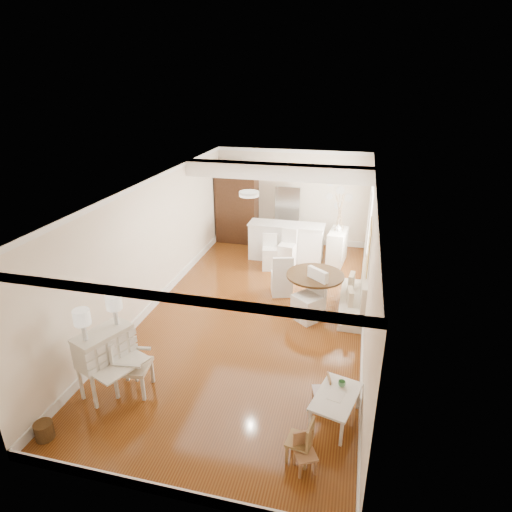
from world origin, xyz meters
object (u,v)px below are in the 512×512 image
at_px(wicker_basket, 44,431).
at_px(pantry_cabinet, 237,205).
at_px(kids_chair_b, 321,390).
at_px(fridge, 299,218).
at_px(bar_stool_left, 270,252).
at_px(secretary_bureau, 107,361).
at_px(gustavian_armchair, 133,365).
at_px(bar_stool_right, 287,249).
at_px(slip_chair_far, 282,274).
at_px(kids_table, 335,408).
at_px(sideboard, 337,247).
at_px(slip_chair_near, 309,296).
at_px(kids_chair_a, 299,440).
at_px(dining_table, 314,292).
at_px(kids_chair_c, 305,454).
at_px(breakfast_counter, 286,242).

xyz_separation_m(wicker_basket, pantry_cabinet, (0.45, 8.23, 1.02)).
relative_size(kids_chair_b, fridge, 0.29).
xyz_separation_m(bar_stool_left, pantry_cabinet, (-1.40, 1.84, 0.68)).
relative_size(secretary_bureau, gustavian_armchair, 1.15).
bearing_deg(gustavian_armchair, bar_stool_right, -23.78).
bearing_deg(wicker_basket, gustavian_armchair, 58.42).
bearing_deg(slip_chair_far, bar_stool_right, -100.56).
bearing_deg(secretary_bureau, bar_stool_left, 96.35).
bearing_deg(bar_stool_left, slip_chair_far, -78.00).
xyz_separation_m(kids_table, slip_chair_far, (-1.50, 3.80, 0.27)).
distance_m(secretary_bureau, slip_chair_far, 4.48).
distance_m(bar_stool_right, sideboard, 1.42).
relative_size(gustavian_armchair, slip_chair_near, 0.89).
relative_size(fridge, sideboard, 1.90).
bearing_deg(bar_stool_left, fridge, 62.96).
relative_size(slip_chair_far, bar_stool_left, 1.06).
bearing_deg(kids_chair_a, slip_chair_far, -157.96).
height_order(kids_chair_b, fridge, fridge).
height_order(kids_chair_b, bar_stool_right, bar_stool_right).
height_order(kids_chair_a, sideboard, sideboard).
xyz_separation_m(kids_chair_a, bar_stool_left, (-1.66, 5.90, 0.14)).
height_order(gustavian_armchair, dining_table, gustavian_armchair).
bearing_deg(dining_table, fridge, 103.52).
distance_m(wicker_basket, bar_stool_right, 6.99).
bearing_deg(kids_table, kids_chair_c, -107.66).
height_order(wicker_basket, kids_table, kids_table).
height_order(secretary_bureau, kids_chair_b, secretary_bureau).
xyz_separation_m(kids_chair_c, slip_chair_far, (-1.19, 4.77, 0.22)).
relative_size(kids_chair_b, bar_stool_left, 0.56).
bearing_deg(kids_chair_c, secretary_bureau, 138.96).
bearing_deg(slip_chair_near, slip_chair_far, 165.85).
relative_size(gustavian_armchair, fridge, 0.53).
xyz_separation_m(kids_table, kids_chair_c, (-0.31, -0.97, 0.05)).
height_order(wicker_basket, dining_table, dining_table).
distance_m(kids_table, bar_stool_left, 5.50).
distance_m(dining_table, breakfast_counter, 2.83).
xyz_separation_m(kids_chair_a, slip_chair_far, (-1.09, 4.61, 0.17)).
bearing_deg(kids_chair_b, dining_table, 174.23).
bearing_deg(pantry_cabinet, dining_table, -53.04).
relative_size(dining_table, pantry_cabinet, 0.53).
relative_size(breakfast_counter, fridge, 1.14).
xyz_separation_m(kids_chair_a, kids_chair_c, (0.10, -0.15, -0.06)).
relative_size(kids_chair_b, kids_chair_c, 0.95).
bearing_deg(bar_stool_left, slip_chair_near, -71.94).
bearing_deg(slip_chair_far, kids_chair_c, 88.10).
bearing_deg(kids_chair_a, sideboard, -171.50).
bearing_deg(breakfast_counter, kids_chair_b, -74.56).
bearing_deg(slip_chair_far, kids_chair_a, 87.35).
distance_m(dining_table, pantry_cabinet, 4.68).
bearing_deg(bar_stool_right, breakfast_counter, 110.32).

